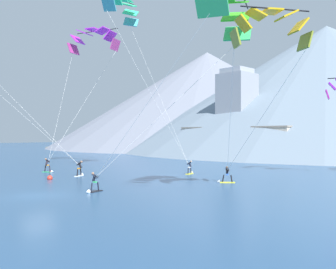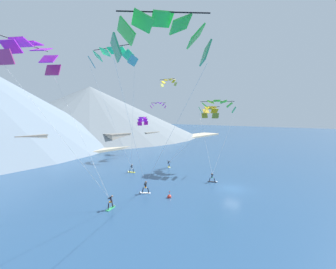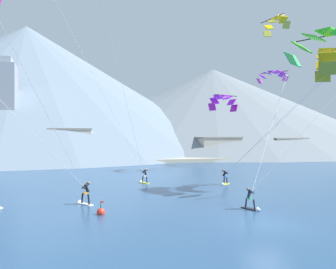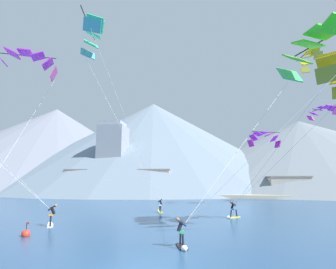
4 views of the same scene
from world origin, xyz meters
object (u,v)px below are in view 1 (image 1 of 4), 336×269
parafoil_kite_far_right (271,25)px  kitesurfer_mid_center (80,171)px  kitesurfer_far_right (225,178)px  parafoil_kite_near_lead (123,7)px  parafoil_kite_near_trail (227,6)px  race_marker_buoy (50,178)px  kitesurfer_near_lead (190,170)px  parafoil_kite_far_left (94,38)px  kitesurfer_near_trail (93,187)px  kitesurfer_far_left (48,168)px

parafoil_kite_far_right → kitesurfer_mid_center: bearing=-176.5°
kitesurfer_far_right → parafoil_kite_near_lead: 25.15m
parafoil_kite_near_lead → parafoil_kite_near_trail: size_ratio=1.53×
kitesurfer_far_right → race_marker_buoy: kitesurfer_far_right is taller
kitesurfer_near_lead → parafoil_kite_far_left: 25.90m
kitesurfer_near_lead → kitesurfer_mid_center: 12.68m
parafoil_kite_near_lead → parafoil_kite_far_left: bearing=166.4°
kitesurfer_near_lead → parafoil_kite_far_right: (15.96, -9.11, 11.86)m
kitesurfer_near_trail → kitesurfer_mid_center: size_ratio=0.99×
parafoil_kite_far_left → race_marker_buoy: bearing=-47.7°
kitesurfer_mid_center → parafoil_kite_near_lead: (-0.28, 6.21, 19.95)m
parafoil_kite_near_trail → parafoil_kite_far_right: parafoil_kite_near_trail is taller
kitesurfer_near_lead → race_marker_buoy: bearing=-113.4°
kitesurfer_far_left → parafoil_kite_near_lead: 21.94m
kitesurfer_near_trail → kitesurfer_far_left: size_ratio=0.98×
parafoil_kite_near_lead → race_marker_buoy: 22.81m
parafoil_kite_near_lead → parafoil_kite_near_trail: bearing=-19.0°
kitesurfer_near_trail → parafoil_kite_near_trail: 17.06m
kitesurfer_near_trail → race_marker_buoy: kitesurfer_near_trail is taller
parafoil_kite_far_left → parafoil_kite_near_lead: bearing=-13.6°
kitesurfer_mid_center → parafoil_kite_far_right: 25.88m
parafoil_kite_far_left → race_marker_buoy: size_ratio=18.67×
kitesurfer_near_trail → parafoil_kite_far_right: size_ratio=0.15×
kitesurfer_mid_center → parafoil_kite_far_right: parafoil_kite_far_right is taller
parafoil_kite_near_trail → race_marker_buoy: size_ratio=13.09×
kitesurfer_near_lead → parafoil_kite_near_lead: (-7.34, -4.32, 20.05)m
kitesurfer_mid_center → kitesurfer_near_lead: bearing=56.1°
kitesurfer_far_right → parafoil_kite_far_left: size_ratio=0.09×
race_marker_buoy → kitesurfer_far_right: bearing=37.7°
parafoil_kite_near_lead → parafoil_kite_far_left: size_ratio=1.08×
kitesurfer_far_right → parafoil_kite_far_left: (-25.73, 1.89, 18.64)m
kitesurfer_far_right → parafoil_kite_near_trail: bearing=-51.9°
kitesurfer_near_lead → kitesurfer_far_right: 8.63m
kitesurfer_far_right → kitesurfer_far_left: bearing=-160.6°
kitesurfer_far_left → parafoil_kite_near_trail: parafoil_kite_near_trail is taller
kitesurfer_far_left → parafoil_kite_far_left: 21.23m
parafoil_kite_near_lead → parafoil_kite_far_right: bearing=-11.6°
kitesurfer_near_lead → parafoil_kite_far_right: parafoil_kite_far_right is taller
parafoil_kite_near_trail → parafoil_kite_far_right: 3.39m
kitesurfer_mid_center → parafoil_kite_near_trail: 24.85m
parafoil_kite_far_left → race_marker_buoy: (11.62, -12.79, -18.93)m
kitesurfer_near_lead → kitesurfer_mid_center: kitesurfer_mid_center is taller
parafoil_kite_near_lead → parafoil_kite_far_left: parafoil_kite_near_lead is taller
kitesurfer_near_lead → parafoil_kite_far_left: parafoil_kite_far_left is taller
kitesurfer_near_trail → race_marker_buoy: (-10.36, 1.53, -0.29)m
kitesurfer_near_trail → parafoil_kite_near_trail: (10.04, 4.39, 13.07)m
kitesurfer_mid_center → parafoil_kite_far_left: size_ratio=0.09×
kitesurfer_mid_center → parafoil_kite_far_left: bearing=141.1°
parafoil_kite_near_lead → kitesurfer_mid_center: bearing=-87.5°
kitesurfer_near_trail → race_marker_buoy: 10.48m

